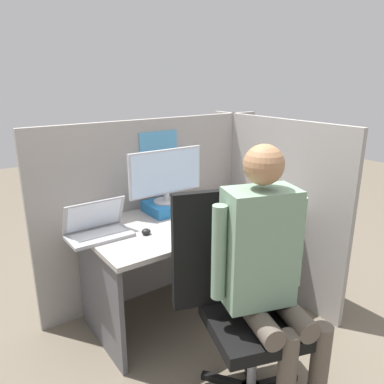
{
  "coord_description": "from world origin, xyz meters",
  "views": [
    {
      "loc": [
        -1.37,
        -1.58,
        1.64
      ],
      "look_at": [
        -0.11,
        0.18,
        0.97
      ],
      "focal_mm": 35.0,
      "sensor_mm": 36.0,
      "label": 1
    }
  ],
  "objects_px": {
    "laptop": "(98,229)",
    "stapler": "(252,196)",
    "office_chair": "(236,297)",
    "paper_box": "(167,207)",
    "carrot_toy": "(225,225)",
    "person": "(267,265)",
    "monitor": "(166,175)"
  },
  "relations": [
    {
      "from": "paper_box",
      "to": "laptop",
      "type": "relative_size",
      "value": 0.77
    },
    {
      "from": "paper_box",
      "to": "monitor",
      "type": "relative_size",
      "value": 0.5
    },
    {
      "from": "laptop",
      "to": "carrot_toy",
      "type": "relative_size",
      "value": 3.17
    },
    {
      "from": "stapler",
      "to": "person",
      "type": "xyz_separation_m",
      "value": [
        -0.78,
        -0.9,
        0.03
      ]
    },
    {
      "from": "paper_box",
      "to": "laptop",
      "type": "height_order",
      "value": "laptop"
    },
    {
      "from": "laptop",
      "to": "stapler",
      "type": "xyz_separation_m",
      "value": [
        1.26,
        -0.02,
        -0.02
      ]
    },
    {
      "from": "person",
      "to": "stapler",
      "type": "bearing_deg",
      "value": 48.99
    },
    {
      "from": "paper_box",
      "to": "carrot_toy",
      "type": "height_order",
      "value": "paper_box"
    },
    {
      "from": "paper_box",
      "to": "stapler",
      "type": "bearing_deg",
      "value": -11.83
    },
    {
      "from": "carrot_toy",
      "to": "office_chair",
      "type": "xyz_separation_m",
      "value": [
        -0.27,
        -0.41,
        -0.2
      ]
    },
    {
      "from": "monitor",
      "to": "office_chair",
      "type": "relative_size",
      "value": 0.52
    },
    {
      "from": "monitor",
      "to": "stapler",
      "type": "xyz_separation_m",
      "value": [
        0.7,
        -0.15,
        -0.25
      ]
    },
    {
      "from": "monitor",
      "to": "laptop",
      "type": "xyz_separation_m",
      "value": [
        -0.56,
        -0.13,
        -0.23
      ]
    },
    {
      "from": "stapler",
      "to": "person",
      "type": "distance_m",
      "value": 1.19
    },
    {
      "from": "stapler",
      "to": "paper_box",
      "type": "bearing_deg",
      "value": 168.17
    },
    {
      "from": "laptop",
      "to": "stapler",
      "type": "distance_m",
      "value": 1.26
    },
    {
      "from": "paper_box",
      "to": "person",
      "type": "bearing_deg",
      "value": -94.74
    },
    {
      "from": "stapler",
      "to": "monitor",
      "type": "bearing_deg",
      "value": 167.95
    },
    {
      "from": "paper_box",
      "to": "monitor",
      "type": "height_order",
      "value": "monitor"
    },
    {
      "from": "carrot_toy",
      "to": "paper_box",
      "type": "bearing_deg",
      "value": 105.49
    },
    {
      "from": "paper_box",
      "to": "laptop",
      "type": "xyz_separation_m",
      "value": [
        -0.56,
        -0.13,
        0.01
      ]
    },
    {
      "from": "office_chair",
      "to": "person",
      "type": "height_order",
      "value": "person"
    },
    {
      "from": "paper_box",
      "to": "monitor",
      "type": "bearing_deg",
      "value": 90.0
    },
    {
      "from": "monitor",
      "to": "carrot_toy",
      "type": "relative_size",
      "value": 4.82
    },
    {
      "from": "office_chair",
      "to": "paper_box",
      "type": "bearing_deg",
      "value": 81.18
    },
    {
      "from": "carrot_toy",
      "to": "person",
      "type": "bearing_deg",
      "value": -111.33
    },
    {
      "from": "monitor",
      "to": "person",
      "type": "height_order",
      "value": "person"
    },
    {
      "from": "paper_box",
      "to": "person",
      "type": "distance_m",
      "value": 1.05
    },
    {
      "from": "carrot_toy",
      "to": "stapler",
      "type": "bearing_deg",
      "value": 30.86
    },
    {
      "from": "stapler",
      "to": "person",
      "type": "height_order",
      "value": "person"
    },
    {
      "from": "monitor",
      "to": "carrot_toy",
      "type": "distance_m",
      "value": 0.56
    },
    {
      "from": "monitor",
      "to": "person",
      "type": "relative_size",
      "value": 0.42
    }
  ]
}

